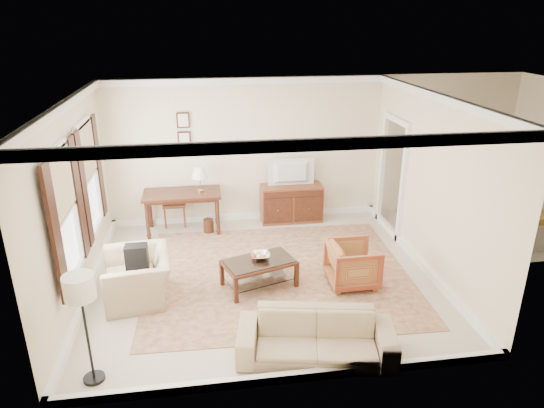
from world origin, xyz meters
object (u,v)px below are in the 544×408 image
object	(u,v)px
sideboard	(291,203)
club_armchair	(137,270)
coffee_table	(259,267)
writing_desk	(182,198)
striped_armchair	(353,262)
tv	(292,164)
sofa	(316,331)

from	to	relation	value
sideboard	club_armchair	bearing A→B (deg)	-137.43
coffee_table	sideboard	bearing A→B (deg)	68.64
writing_desk	striped_armchair	distance (m)	3.64
writing_desk	tv	world-z (taller)	tv
writing_desk	tv	xyz separation A→B (m)	(2.19, 0.18, 0.52)
tv	sofa	bearing A→B (deg)	83.39
writing_desk	sofa	size ratio (longest dim) A/B	0.76
writing_desk	sofa	distance (m)	4.44
club_armchair	striped_armchair	bearing A→B (deg)	81.48
tv	coffee_table	xyz separation A→B (m)	(-0.98, -2.50, -0.87)
sideboard	sofa	size ratio (longest dim) A/B	0.65
coffee_table	sofa	bearing A→B (deg)	-74.55
writing_desk	club_armchair	bearing A→B (deg)	-104.66
sideboard	tv	distance (m)	0.83
writing_desk	coffee_table	size ratio (longest dim) A/B	1.21
coffee_table	tv	bearing A→B (deg)	68.49
striped_armchair	sofa	xyz separation A→B (m)	(-0.97, -1.63, -0.01)
tv	striped_armchair	world-z (taller)	tv
sideboard	club_armchair	xyz separation A→B (m)	(-2.81, -2.58, 0.09)
coffee_table	club_armchair	distance (m)	1.83
writing_desk	tv	distance (m)	2.26
writing_desk	striped_armchair	size ratio (longest dim) A/B	1.93
tv	club_armchair	xyz separation A→B (m)	(-2.81, -2.56, -0.74)
coffee_table	striped_armchair	distance (m)	1.47
coffee_table	club_armchair	xyz separation A→B (m)	(-1.83, -0.06, 0.12)
tv	sofa	world-z (taller)	tv
tv	writing_desk	bearing A→B (deg)	4.70
writing_desk	sofa	bearing A→B (deg)	-67.52
tv	club_armchair	world-z (taller)	tv
writing_desk	club_armchair	distance (m)	2.47
writing_desk	sideboard	bearing A→B (deg)	5.22
striped_armchair	sideboard	bearing A→B (deg)	9.96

